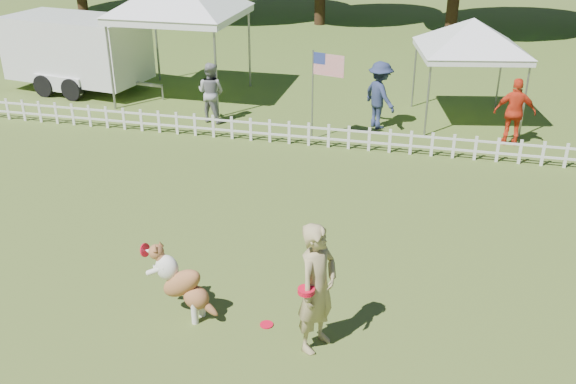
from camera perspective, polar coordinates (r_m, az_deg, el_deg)
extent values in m
plane|color=#3C5D1D|center=(10.01, -5.18, -10.27)|extent=(120.00, 120.00, 0.00)
imported|color=tan|center=(8.72, 2.62, -8.52)|extent=(0.71, 0.82, 1.91)
cylinder|color=red|center=(9.63, -1.92, -11.70)|extent=(0.24, 0.24, 0.02)
imported|color=gray|center=(17.66, -6.86, 8.78)|extent=(0.91, 0.78, 1.63)
imported|color=navy|center=(17.21, 8.16, 8.52)|extent=(1.25, 1.30, 1.78)
imported|color=red|center=(16.79, 19.51, 6.71)|extent=(1.00, 0.42, 1.69)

